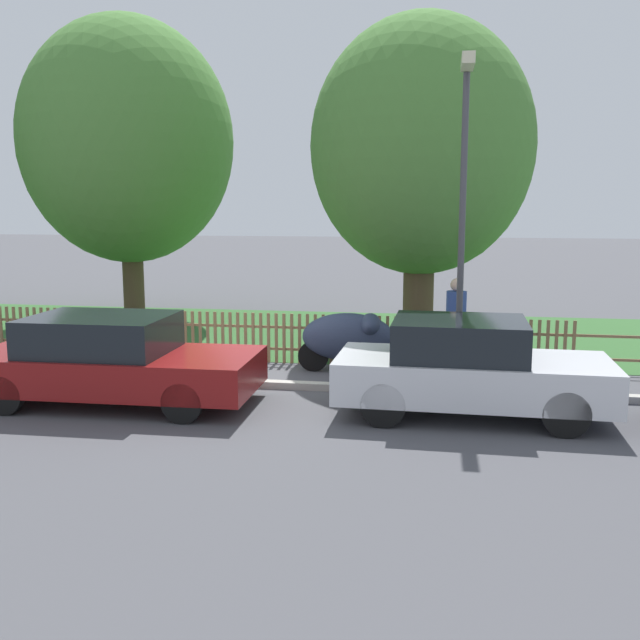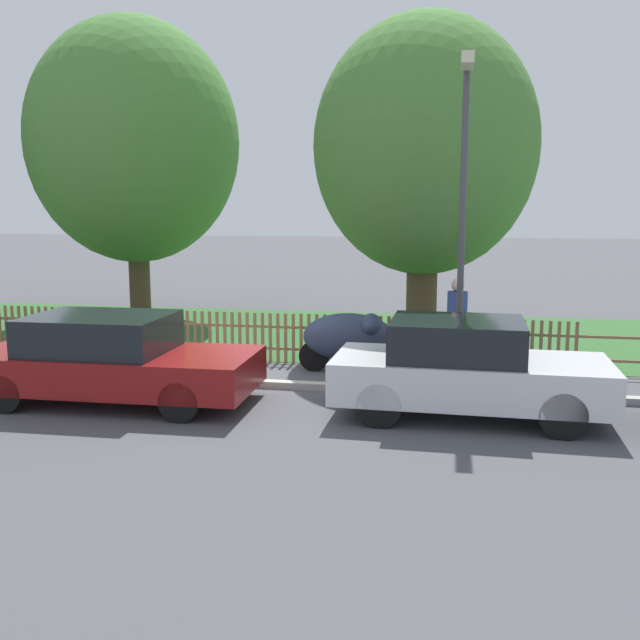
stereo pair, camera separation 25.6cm
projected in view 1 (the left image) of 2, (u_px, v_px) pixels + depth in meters
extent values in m
plane|color=#4C4C51|center=(219.00, 387.00, 12.25)|extent=(120.00, 120.00, 0.00)
cube|color=#B2ADA3|center=(221.00, 382.00, 12.34)|extent=(40.73, 0.20, 0.12)
cube|color=#33602D|center=(286.00, 332.00, 17.59)|extent=(40.73, 6.90, 0.01)
cube|color=olive|center=(250.00, 348.00, 14.22)|extent=(40.73, 0.03, 0.05)
cube|color=olive|center=(250.00, 326.00, 14.15)|extent=(40.73, 0.03, 0.05)
cube|color=olive|center=(1.00, 330.00, 15.02)|extent=(0.06, 0.03, 0.99)
cube|color=olive|center=(8.00, 330.00, 14.99)|extent=(0.06, 0.03, 0.99)
cube|color=olive|center=(15.00, 330.00, 14.97)|extent=(0.06, 0.03, 0.99)
cube|color=olive|center=(22.00, 330.00, 14.94)|extent=(0.06, 0.03, 0.99)
cube|color=olive|center=(28.00, 331.00, 14.92)|extent=(0.06, 0.03, 0.99)
cube|color=olive|center=(35.00, 331.00, 14.89)|extent=(0.06, 0.03, 0.99)
cube|color=olive|center=(42.00, 331.00, 14.87)|extent=(0.06, 0.03, 0.99)
cube|color=olive|center=(49.00, 331.00, 14.84)|extent=(0.06, 0.03, 0.99)
cube|color=olive|center=(56.00, 331.00, 14.82)|extent=(0.06, 0.03, 0.99)
cube|color=olive|center=(63.00, 332.00, 14.79)|extent=(0.06, 0.03, 0.99)
cube|color=olive|center=(70.00, 332.00, 14.77)|extent=(0.06, 0.03, 0.99)
cube|color=olive|center=(77.00, 332.00, 14.74)|extent=(0.06, 0.03, 0.99)
cube|color=olive|center=(84.00, 332.00, 14.72)|extent=(0.06, 0.03, 0.99)
cube|color=olive|center=(91.00, 333.00, 14.69)|extent=(0.06, 0.03, 0.99)
cube|color=olive|center=(98.00, 333.00, 14.67)|extent=(0.06, 0.03, 0.99)
cube|color=olive|center=(106.00, 333.00, 14.64)|extent=(0.06, 0.03, 0.99)
cube|color=olive|center=(113.00, 333.00, 14.62)|extent=(0.06, 0.03, 0.99)
cube|color=olive|center=(120.00, 333.00, 14.59)|extent=(0.06, 0.03, 0.99)
cube|color=olive|center=(127.00, 334.00, 14.57)|extent=(0.06, 0.03, 0.99)
cube|color=olive|center=(134.00, 334.00, 14.54)|extent=(0.06, 0.03, 0.99)
cube|color=olive|center=(141.00, 334.00, 14.52)|extent=(0.06, 0.03, 0.99)
cube|color=olive|center=(149.00, 334.00, 14.49)|extent=(0.06, 0.03, 0.99)
cube|color=olive|center=(156.00, 335.00, 14.47)|extent=(0.06, 0.03, 0.99)
cube|color=olive|center=(163.00, 335.00, 14.44)|extent=(0.06, 0.03, 0.99)
cube|color=olive|center=(171.00, 335.00, 14.42)|extent=(0.06, 0.03, 0.99)
cube|color=olive|center=(178.00, 335.00, 14.39)|extent=(0.06, 0.03, 0.99)
cube|color=olive|center=(185.00, 335.00, 14.37)|extent=(0.06, 0.03, 0.99)
cube|color=olive|center=(193.00, 336.00, 14.34)|extent=(0.06, 0.03, 0.99)
cube|color=olive|center=(200.00, 336.00, 14.32)|extent=(0.06, 0.03, 0.99)
cube|color=olive|center=(208.00, 336.00, 14.29)|extent=(0.06, 0.03, 0.99)
cube|color=olive|center=(215.00, 336.00, 14.27)|extent=(0.06, 0.03, 0.99)
cube|color=olive|center=(223.00, 337.00, 14.24)|extent=(0.06, 0.03, 0.99)
cube|color=olive|center=(230.00, 337.00, 14.22)|extent=(0.06, 0.03, 0.99)
cube|color=olive|center=(238.00, 337.00, 14.19)|extent=(0.06, 0.03, 0.99)
cube|color=olive|center=(246.00, 337.00, 14.17)|extent=(0.06, 0.03, 0.99)
cube|color=olive|center=(253.00, 337.00, 14.14)|extent=(0.06, 0.03, 0.99)
cube|color=olive|center=(261.00, 338.00, 14.12)|extent=(0.06, 0.03, 0.99)
cube|color=olive|center=(269.00, 338.00, 14.09)|extent=(0.06, 0.03, 0.99)
cube|color=olive|center=(276.00, 338.00, 14.07)|extent=(0.06, 0.03, 0.99)
cube|color=olive|center=(284.00, 338.00, 14.04)|extent=(0.06, 0.03, 0.99)
cube|color=olive|center=(292.00, 339.00, 14.02)|extent=(0.06, 0.03, 0.99)
cube|color=olive|center=(300.00, 339.00, 13.99)|extent=(0.06, 0.03, 0.99)
cube|color=olive|center=(307.00, 339.00, 13.97)|extent=(0.06, 0.03, 0.99)
cube|color=olive|center=(315.00, 339.00, 13.94)|extent=(0.06, 0.03, 0.99)
cube|color=olive|center=(323.00, 340.00, 13.92)|extent=(0.06, 0.03, 0.99)
cube|color=olive|center=(331.00, 340.00, 13.89)|extent=(0.06, 0.03, 0.99)
cube|color=olive|center=(339.00, 340.00, 13.87)|extent=(0.06, 0.03, 0.99)
cube|color=olive|center=(347.00, 340.00, 13.84)|extent=(0.06, 0.03, 0.99)
cube|color=olive|center=(355.00, 341.00, 13.82)|extent=(0.06, 0.03, 0.99)
cube|color=olive|center=(363.00, 341.00, 13.79)|extent=(0.06, 0.03, 0.99)
cube|color=olive|center=(371.00, 341.00, 13.77)|extent=(0.06, 0.03, 0.99)
cube|color=olive|center=(379.00, 341.00, 13.74)|extent=(0.06, 0.03, 0.99)
cube|color=olive|center=(387.00, 342.00, 13.72)|extent=(0.06, 0.03, 0.99)
cube|color=olive|center=(395.00, 342.00, 13.69)|extent=(0.06, 0.03, 0.99)
cube|color=olive|center=(404.00, 342.00, 13.67)|extent=(0.06, 0.03, 0.99)
cube|color=olive|center=(412.00, 342.00, 13.64)|extent=(0.06, 0.03, 0.99)
cube|color=olive|center=(420.00, 343.00, 13.62)|extent=(0.06, 0.03, 0.99)
cube|color=olive|center=(428.00, 343.00, 13.59)|extent=(0.06, 0.03, 0.99)
cube|color=olive|center=(437.00, 343.00, 13.57)|extent=(0.06, 0.03, 0.99)
cube|color=olive|center=(445.00, 343.00, 13.54)|extent=(0.06, 0.03, 0.99)
cube|color=olive|center=(453.00, 344.00, 13.52)|extent=(0.06, 0.03, 0.99)
cube|color=olive|center=(462.00, 344.00, 13.49)|extent=(0.06, 0.03, 0.99)
cube|color=olive|center=(470.00, 344.00, 13.47)|extent=(0.06, 0.03, 0.99)
cube|color=olive|center=(479.00, 344.00, 13.44)|extent=(0.06, 0.03, 0.99)
cube|color=olive|center=(487.00, 345.00, 13.42)|extent=(0.06, 0.03, 0.99)
cube|color=olive|center=(496.00, 345.00, 13.39)|extent=(0.06, 0.03, 0.99)
cube|color=olive|center=(504.00, 345.00, 13.37)|extent=(0.06, 0.03, 0.99)
cube|color=olive|center=(513.00, 345.00, 13.34)|extent=(0.06, 0.03, 0.99)
cube|color=olive|center=(521.00, 346.00, 13.32)|extent=(0.06, 0.03, 0.99)
cube|color=olive|center=(530.00, 346.00, 13.29)|extent=(0.06, 0.03, 0.99)
cube|color=olive|center=(539.00, 346.00, 13.27)|extent=(0.06, 0.03, 0.99)
cube|color=olive|center=(547.00, 346.00, 13.24)|extent=(0.06, 0.03, 0.99)
cube|color=olive|center=(556.00, 347.00, 13.22)|extent=(0.06, 0.03, 0.99)
cube|color=olive|center=(565.00, 347.00, 13.19)|extent=(0.06, 0.03, 0.99)
cube|color=olive|center=(574.00, 347.00, 13.17)|extent=(0.06, 0.03, 0.99)
cube|color=maroon|center=(116.00, 370.00, 11.17)|extent=(4.48, 1.91, 0.57)
cube|color=black|center=(101.00, 334.00, 11.12)|extent=(2.16, 1.70, 0.57)
cylinder|color=black|center=(217.00, 375.00, 11.85)|extent=(0.60, 0.15, 0.60)
cylinder|color=black|center=(182.00, 403.00, 10.17)|extent=(0.60, 0.15, 0.60)
cylinder|color=black|center=(62.00, 369.00, 12.26)|extent=(0.60, 0.15, 0.60)
cylinder|color=black|center=(4.00, 395.00, 10.58)|extent=(0.60, 0.15, 0.60)
cube|color=silver|center=(472.00, 378.00, 10.49)|extent=(4.01, 1.83, 0.61)
cube|color=black|center=(459.00, 338.00, 10.43)|extent=(1.94, 1.60, 0.56)
cylinder|color=black|center=(551.00, 385.00, 11.08)|extent=(0.64, 0.16, 0.64)
cylinder|color=black|center=(566.00, 415.00, 9.54)|extent=(0.64, 0.16, 0.64)
cylinder|color=black|center=(393.00, 378.00, 11.53)|extent=(0.64, 0.16, 0.64)
cylinder|color=black|center=(383.00, 405.00, 9.99)|extent=(0.64, 0.16, 0.64)
cylinder|color=black|center=(383.00, 358.00, 13.23)|extent=(0.58, 0.12, 0.58)
cylinder|color=black|center=(313.00, 356.00, 13.40)|extent=(0.58, 0.12, 0.58)
ellipsoid|color=#2D3851|center=(348.00, 337.00, 13.25)|extent=(1.74, 0.65, 0.90)
ellipsoid|color=#2D3851|center=(370.00, 325.00, 13.16)|extent=(0.42, 0.75, 0.42)
cylinder|color=brown|center=(133.00, 265.00, 19.15)|extent=(0.56, 0.56, 3.01)
ellipsoid|color=#4C8438|center=(128.00, 141.00, 18.63)|extent=(5.51, 5.51, 6.34)
cylinder|color=brown|center=(419.00, 283.00, 15.56)|extent=(0.67, 0.67, 2.84)
ellipsoid|color=#4C8438|center=(422.00, 146.00, 15.10)|extent=(4.73, 4.73, 5.43)
cylinder|color=#7F6B51|center=(448.00, 352.00, 13.07)|extent=(0.16, 0.16, 0.87)
cylinder|color=#7F6B51|center=(462.00, 353.00, 12.96)|extent=(0.16, 0.16, 0.87)
cylinder|color=#334C93|center=(456.00, 310.00, 12.89)|extent=(0.45, 0.45, 0.69)
sphere|color=beige|center=(457.00, 285.00, 12.82)|extent=(0.24, 0.24, 0.24)
cylinder|color=#47474C|center=(462.00, 235.00, 11.92)|extent=(0.11, 0.11, 5.21)
cube|color=beige|center=(468.00, 62.00, 11.15)|extent=(0.20, 0.76, 0.18)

